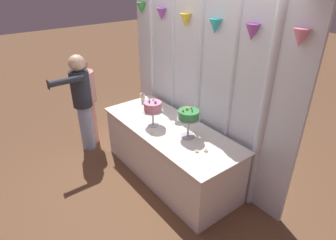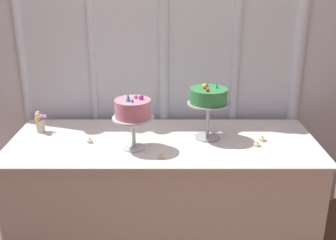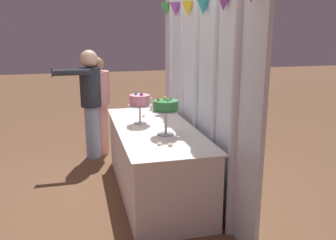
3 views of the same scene
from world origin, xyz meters
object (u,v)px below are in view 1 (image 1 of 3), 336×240
Objects in this scene: tealight_far_right at (206,150)px; flower_vase at (143,98)px; tealight_near_left at (152,133)px; guest_girl_blue_dress at (82,98)px; cake_table at (170,152)px; guest_man_dark_suit at (86,99)px; tealight_far_left at (146,114)px; cake_display_nearleft at (153,107)px; cake_display_nearright at (189,116)px; tealight_near_right at (197,151)px.

flower_vase is at bearing 174.22° from tealight_far_right.
guest_girl_blue_dress is at bearing -165.09° from tealight_near_left.
tealight_near_left is 0.86× the size of tealight_far_right.
tealight_far_right is (0.68, -0.00, 0.40)m from cake_table.
tealight_far_right is 2.25m from guest_man_dark_suit.
cake_table is 44.99× the size of tealight_far_right.
flower_vase reaches higher than tealight_far_left.
cake_display_nearleft is at bearing -17.41° from tealight_far_left.
guest_man_dark_suit is at bearing -163.96° from cake_display_nearleft.
guest_girl_blue_dress is at bearing -157.70° from cake_display_nearright.
tealight_near_left is at bearing -158.46° from tealight_far_right.
tealight_near_left is (0.49, -0.24, -0.00)m from tealight_far_left.
tealight_far_right reaches higher than cake_table.
flower_vase is (-0.70, 0.29, -0.18)m from cake_display_nearleft.
guest_man_dark_suit is (-0.63, -0.67, -0.07)m from flower_vase.
cake_display_nearleft is (-0.19, -0.13, 0.64)m from cake_table.
cake_display_nearright is 0.53m from tealight_near_left.
cake_display_nearleft is 0.97× the size of cake_display_nearright.
guest_man_dark_suit reaches higher than tealight_near_right.
tealight_near_left is at bearing -134.28° from cake_display_nearright.
tealight_near_left is (0.88, -0.43, -0.07)m from flower_vase.
flower_vase is at bearing 170.01° from cake_table.
guest_girl_blue_dress is at bearing -162.79° from tealight_far_right.
tealight_far_left is (-0.31, 0.10, -0.25)m from cake_display_nearleft.
cake_display_nearleft is 0.34m from tealight_near_left.
cake_display_nearright is 8.40× the size of tealight_far_right.
guest_girl_blue_dress is (-1.35, -0.36, 0.10)m from tealight_near_left.
flower_vase is at bearing 174.84° from cake_display_nearright.
guest_man_dark_suit reaches higher than cake_table.
tealight_far_left is 0.02× the size of guest_girl_blue_dress.
tealight_far_left is at bearing 162.59° from cake_display_nearleft.
tealight_near_right is (1.52, -0.25, -0.07)m from flower_vase.
cake_table is 1.37× the size of guest_girl_blue_dress.
guest_man_dark_suit reaches higher than flower_vase.
tealight_far_left reaches higher than tealight_near_left.
cake_table is 0.75m from tealight_near_right.
tealight_far_right is at bearing -7.76° from cake_display_nearright.
tealight_far_left is 0.84× the size of tealight_near_right.
tealight_far_left is at bearing -178.45° from tealight_far_right.
tealight_near_right is 0.03× the size of guest_girl_blue_dress.
flower_vase is 0.98m from tealight_near_left.
cake_display_nearright is 0.26× the size of guest_girl_blue_dress.
tealight_far_left is at bearing 25.21° from guest_man_dark_suit.
tealight_far_right is 0.03× the size of guest_girl_blue_dress.
tealight_far_right is at bearing 13.07° from guest_man_dark_suit.
cake_table is at bearing 34.71° from cake_display_nearleft.
tealight_far_left is (-0.81, -0.08, -0.27)m from cake_display_nearright.
cake_display_nearright is 1.22m from flower_vase.
cake_display_nearleft is 0.25× the size of guest_girl_blue_dress.
tealight_near_left is at bearing -26.02° from tealight_far_left.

